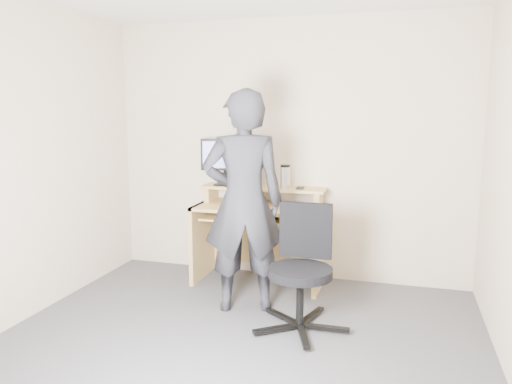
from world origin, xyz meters
The scene contains 13 objects.
ground centered at (0.00, 0.00, 0.00)m, with size 3.50×3.50×0.00m, color #515156.
back_wall centered at (0.00, 1.75, 1.25)m, with size 3.50×0.02×2.50m, color beige.
desk centered at (-0.20, 1.53, 0.55)m, with size 1.20×0.60×0.91m.
monitor centered at (-0.58, 1.57, 1.18)m, with size 0.48×0.14×0.46m.
external_drive centered at (-0.31, 1.61, 1.01)m, with size 0.07×0.13×0.20m, color black.
travel_mug centered at (0.02, 1.57, 1.01)m, with size 0.09×0.09×0.20m, color #B0B0B4.
smartphone centered at (0.16, 1.59, 0.92)m, with size 0.07×0.13×0.01m, color black.
charger centered at (-0.49, 1.50, 0.93)m, with size 0.04×0.04×0.04m, color black.
headphones centered at (-0.50, 1.69, 0.92)m, with size 0.16×0.16×0.02m, color silver.
keyboard centered at (-0.24, 1.36, 0.67)m, with size 0.46×0.18×0.03m, color black.
mouse centered at (0.14, 1.35, 0.77)m, with size 0.10×0.06×0.04m, color black.
office_chair centered at (0.38, 0.60, 0.50)m, with size 0.70×0.73×0.91m.
person centered at (-0.15, 0.80, 0.91)m, with size 0.66×0.43×1.81m, color black.
Camera 1 is at (1.06, -2.98, 1.66)m, focal length 35.00 mm.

